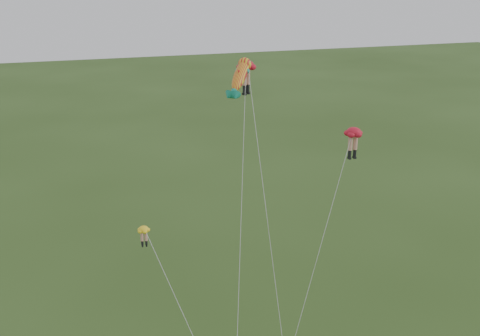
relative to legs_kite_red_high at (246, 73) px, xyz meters
name	(u,v)px	position (x,y,z in m)	size (l,w,h in m)	color
legs_kite_red_high	(246,73)	(0.00, 0.00, 0.00)	(4.70, 9.66, 18.85)	red
legs_kite_red_mid	(352,140)	(5.36, -5.13, -3.73)	(6.70, 4.43, 15.07)	red
legs_kite_yellow	(149,243)	(-7.71, -4.11, -9.35)	(3.81, 6.55, 9.62)	yellow
fish_kite	(241,76)	(-0.91, -1.62, 0.12)	(2.55, 8.20, 19.44)	yellow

